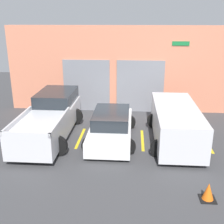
# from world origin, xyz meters

# --- Properties ---
(ground_plane) EXTENTS (28.00, 28.00, 0.00)m
(ground_plane) POSITION_xyz_m (0.00, 0.00, 0.00)
(ground_plane) COLOR #3D3D3F
(shophouse_building) EXTENTS (12.26, 0.68, 4.72)m
(shophouse_building) POSITION_xyz_m (-0.01, 3.29, 2.33)
(shophouse_building) COLOR #D17A5B
(shophouse_building) RESTS_ON ground
(pickup_truck) EXTENTS (2.40, 5.48, 1.75)m
(pickup_truck) POSITION_xyz_m (-2.77, -0.76, 0.84)
(pickup_truck) COLOR silver
(pickup_truck) RESTS_ON ground
(sedan_white) EXTENTS (2.15, 4.38, 1.26)m
(sedan_white) POSITION_xyz_m (0.00, -1.00, 0.59)
(sedan_white) COLOR white
(sedan_white) RESTS_ON ground
(sedan_side) EXTENTS (2.27, 4.87, 1.55)m
(sedan_side) POSITION_xyz_m (2.77, -1.02, 0.85)
(sedan_side) COLOR silver
(sedan_side) RESTS_ON ground
(parking_stripe_far_left) EXTENTS (0.12, 2.20, 0.01)m
(parking_stripe_far_left) POSITION_xyz_m (-4.15, -1.03, 0.00)
(parking_stripe_far_left) COLOR gold
(parking_stripe_far_left) RESTS_ON ground
(parking_stripe_left) EXTENTS (0.12, 2.20, 0.01)m
(parking_stripe_left) POSITION_xyz_m (-1.38, -1.03, 0.00)
(parking_stripe_left) COLOR gold
(parking_stripe_left) RESTS_ON ground
(parking_stripe_centre) EXTENTS (0.12, 2.20, 0.01)m
(parking_stripe_centre) POSITION_xyz_m (1.38, -1.03, 0.00)
(parking_stripe_centre) COLOR gold
(parking_stripe_centre) RESTS_ON ground
(parking_stripe_right) EXTENTS (0.12, 2.20, 0.01)m
(parking_stripe_right) POSITION_xyz_m (4.15, -1.03, 0.00)
(parking_stripe_right) COLOR gold
(parking_stripe_right) RESTS_ON ground
(traffic_cone) EXTENTS (0.47, 0.47, 0.55)m
(traffic_cone) POSITION_xyz_m (3.20, -5.15, 0.25)
(traffic_cone) COLOR black
(traffic_cone) RESTS_ON ground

